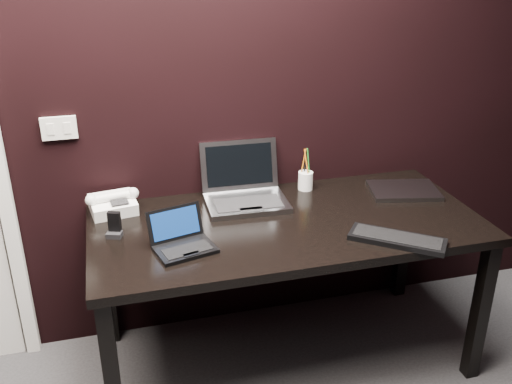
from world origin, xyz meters
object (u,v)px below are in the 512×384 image
object	(u,v)px
ext_keyboard	(397,239)
mobile_phone	(115,227)
netbook	(182,242)
desk_phone	(113,204)
closed_laptop	(404,190)
pen_cup	(305,180)
desk	(286,236)
silver_laptop	(245,192)

from	to	relation	value
ext_keyboard	mobile_phone	bearing A→B (deg)	162.38
netbook	desk_phone	bearing A→B (deg)	121.82
netbook	closed_laptop	size ratio (longest dim) A/B	0.74
desk_phone	pen_cup	xyz separation A→B (m)	(0.92, 0.02, 0.01)
ext_keyboard	closed_laptop	bearing A→B (deg)	58.74
netbook	ext_keyboard	bearing A→B (deg)	-11.57
ext_keyboard	mobile_phone	distance (m)	1.16
closed_laptop	desk	bearing A→B (deg)	-167.71
silver_laptop	ext_keyboard	bearing A→B (deg)	-46.84
desk_phone	closed_laptop	bearing A→B (deg)	-5.91
silver_laptop	closed_laptop	world-z (taller)	silver_laptop
desk	desk_phone	distance (m)	0.79
desk	pen_cup	size ratio (longest dim) A/B	8.04
netbook	pen_cup	xyz separation A→B (m)	(0.67, 0.43, 0.02)
pen_cup	silver_laptop	bearing A→B (deg)	-168.55
closed_laptop	pen_cup	bearing A→B (deg)	159.85
desk	pen_cup	bearing A→B (deg)	57.56
netbook	silver_laptop	xyz separation A→B (m)	(0.35, 0.36, 0.02)
desk	netbook	xyz separation A→B (m)	(-0.48, -0.13, 0.11)
netbook	pen_cup	size ratio (longest dim) A/B	1.28
mobile_phone	desk	bearing A→B (deg)	-4.01
closed_laptop	desk_phone	bearing A→B (deg)	174.09
ext_keyboard	silver_laptop	bearing A→B (deg)	133.16
silver_laptop	mobile_phone	world-z (taller)	silver_laptop
desk_phone	silver_laptop	bearing A→B (deg)	-4.12
closed_laptop	netbook	bearing A→B (deg)	-166.64
netbook	desk_phone	distance (m)	0.48
silver_laptop	closed_laptop	distance (m)	0.78
desk	closed_laptop	size ratio (longest dim) A/B	4.64
ext_keyboard	desk_phone	world-z (taller)	desk_phone
closed_laptop	desk_phone	world-z (taller)	desk_phone
pen_cup	closed_laptop	bearing A→B (deg)	-20.15
ext_keyboard	desk	bearing A→B (deg)	141.28
ext_keyboard	desk_phone	size ratio (longest dim) A/B	1.58
ext_keyboard	closed_laptop	xyz separation A→B (m)	(0.27, 0.44, -0.00)
ext_keyboard	netbook	bearing A→B (deg)	168.43
closed_laptop	mobile_phone	size ratio (longest dim) A/B	3.46
mobile_phone	pen_cup	bearing A→B (deg)	15.28
desk_phone	mobile_phone	xyz separation A→B (m)	(-0.00, -0.23, -0.00)
netbook	mobile_phone	xyz separation A→B (m)	(-0.26, 0.18, 0.01)
netbook	pen_cup	bearing A→B (deg)	32.68
desk_phone	pen_cup	world-z (taller)	pen_cup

